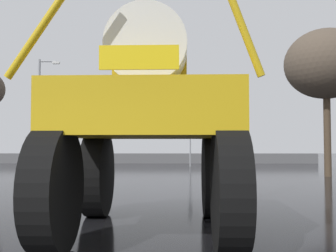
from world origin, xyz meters
TOP-DOWN VIEW (x-y plane):
  - ground_plane at (0.00, 18.00)m, footprint 120.00×120.00m
  - oversize_sprayer at (1.15, 4.48)m, footprint 3.99×5.30m
  - sedan_ahead at (4.41, 19.53)m, footprint 2.12×4.21m
  - traffic_signal_near_right at (3.70, 9.05)m, footprint 0.24×0.54m
  - traffic_signal_far_left at (2.91, 28.54)m, footprint 0.24×0.55m
  - streetlight_far_left at (-7.95, 25.82)m, footprint 1.55×0.24m
  - bare_tree_right at (9.78, 18.42)m, footprint 4.39×4.39m
  - roadside_barrier at (0.00, 33.85)m, footprint 29.26×0.24m

SIDE VIEW (x-z plane):
  - ground_plane at x=0.00m, z-range 0.00..0.00m
  - roadside_barrier at x=0.00m, z-range 0.00..0.90m
  - sedan_ahead at x=4.41m, z-range -0.05..1.47m
  - oversize_sprayer at x=1.15m, z-range -0.34..4.44m
  - traffic_signal_near_right at x=3.70m, z-range 0.87..4.66m
  - traffic_signal_far_left at x=2.91m, z-range 0.92..4.90m
  - streetlight_far_left at x=-7.95m, z-range 0.41..8.25m
  - bare_tree_right at x=9.78m, z-range 2.03..9.90m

